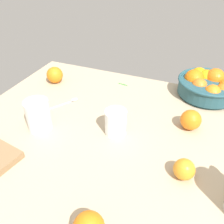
{
  "coord_description": "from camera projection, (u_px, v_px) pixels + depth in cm",
  "views": [
    {
      "loc": [
        25.17,
        -62.66,
        57.24
      ],
      "look_at": [
        -0.43,
        0.1,
        8.88
      ],
      "focal_mm": 38.29,
      "sensor_mm": 36.0,
      "label": 1
    }
  ],
  "objects": [
    {
      "name": "fruit_bowl",
      "position": [
        208.0,
        85.0,
        1.07
      ],
      "size": [
        26.94,
        26.94,
        11.54
      ],
      "color": "#234C56",
      "rests_on": "ground_plane"
    },
    {
      "name": "loose_orange_2",
      "position": [
        184.0,
        169.0,
        0.7
      ],
      "size": [
        6.4,
        6.4,
        6.4
      ],
      "primitive_type": "sphere",
      "color": "orange",
      "rests_on": "ground_plane"
    },
    {
      "name": "loose_orange_1",
      "position": [
        191.0,
        120.0,
        0.88
      ],
      "size": [
        7.63,
        7.63,
        7.63
      ],
      "primitive_type": "sphere",
      "color": "orange",
      "rests_on": "ground_plane"
    },
    {
      "name": "ground_plane",
      "position": [
        113.0,
        135.0,
        0.89
      ],
      "size": [
        114.87,
        92.05,
        3.0
      ],
      "primitive_type": "cube",
      "color": "tan"
    },
    {
      "name": "second_glass",
      "position": [
        116.0,
        123.0,
        0.86
      ],
      "size": [
        7.79,
        7.79,
        9.59
      ],
      "color": "white",
      "rests_on": "ground_plane"
    },
    {
      "name": "loose_orange_0",
      "position": [
        55.0,
        75.0,
        1.17
      ],
      "size": [
        7.94,
        7.94,
        7.94
      ],
      "primitive_type": "sphere",
      "color": "orange",
      "rests_on": "ground_plane"
    },
    {
      "name": "juice_glass",
      "position": [
        39.0,
        117.0,
        0.87
      ],
      "size": [
        8.72,
        8.72,
        11.95
      ],
      "color": "white",
      "rests_on": "ground_plane"
    },
    {
      "name": "spoon",
      "position": [
        65.0,
        103.0,
        1.03
      ],
      "size": [
        11.13,
        15.9,
        1.0
      ],
      "color": "silver",
      "rests_on": "ground_plane"
    },
    {
      "name": "herb_sprig_0",
      "position": [
        123.0,
        84.0,
        1.17
      ],
      "size": [
        5.41,
        1.34,
        0.94
      ],
      "color": "#3B803A",
      "rests_on": "ground_plane"
    }
  ]
}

